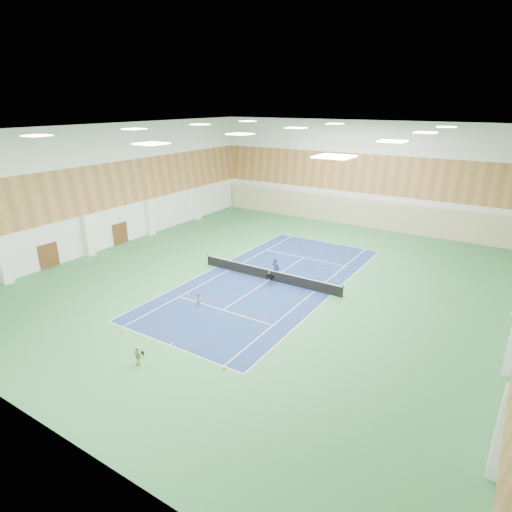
% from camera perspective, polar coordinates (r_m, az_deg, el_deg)
% --- Properties ---
extents(ground, '(40.00, 40.00, 0.00)m').
position_cam_1_polar(ground, '(35.47, 1.77, -3.23)').
color(ground, '#31733F').
rests_on(ground, ground).
extents(room_shell, '(36.00, 40.00, 12.00)m').
position_cam_1_polar(room_shell, '(33.56, 1.88, 6.22)').
color(room_shell, white).
rests_on(room_shell, ground).
extents(wood_cladding, '(36.00, 40.00, 8.00)m').
position_cam_1_polar(wood_cladding, '(33.15, 1.92, 9.58)').
color(wood_cladding, '#A8713E').
rests_on(wood_cladding, room_shell).
extents(ceiling_light_grid, '(21.40, 25.40, 0.06)m').
position_cam_1_polar(ceiling_light_grid, '(32.67, 2.00, 16.36)').
color(ceiling_light_grid, white).
rests_on(ceiling_light_grid, room_shell).
extents(court_surface, '(10.97, 23.77, 0.01)m').
position_cam_1_polar(court_surface, '(35.47, 1.77, -3.23)').
color(court_surface, navy).
rests_on(court_surface, ground).
extents(tennis_balls_scatter, '(10.57, 22.77, 0.07)m').
position_cam_1_polar(tennis_balls_scatter, '(35.45, 1.77, -3.16)').
color(tennis_balls_scatter, yellow).
rests_on(tennis_balls_scatter, ground).
extents(tennis_net, '(12.80, 0.10, 1.10)m').
position_cam_1_polar(tennis_net, '(35.26, 1.78, -2.41)').
color(tennis_net, black).
rests_on(tennis_net, ground).
extents(back_curtain, '(35.40, 0.16, 3.20)m').
position_cam_1_polar(back_curtain, '(52.10, 13.05, 5.72)').
color(back_curtain, '#C6B793').
rests_on(back_curtain, ground).
extents(door_left_a, '(0.08, 1.80, 2.20)m').
position_cam_1_polar(door_left_a, '(41.94, -25.89, 0.03)').
color(door_left_a, '#593319').
rests_on(door_left_a, ground).
extents(door_left_b, '(0.08, 1.80, 2.20)m').
position_cam_1_polar(door_left_b, '(46.31, -17.64, 2.88)').
color(door_left_b, '#593319').
rests_on(door_left_b, ground).
extents(coach, '(0.67, 0.44, 1.83)m').
position_cam_1_polar(coach, '(35.50, 2.60, -1.63)').
color(coach, navy).
rests_on(coach, ground).
extents(child_court, '(0.58, 0.53, 0.98)m').
position_cam_1_polar(child_court, '(31.25, -7.66, -5.79)').
color(child_court, '#9998A1').
rests_on(child_court, ground).
extents(child_apron, '(0.65, 0.30, 1.09)m').
position_cam_1_polar(child_apron, '(25.45, -15.54, -12.70)').
color(child_apron, tan).
rests_on(child_apron, ground).
extents(ball_cart, '(0.49, 0.49, 0.85)m').
position_cam_1_polar(ball_cart, '(34.42, 1.84, -3.22)').
color(ball_cart, black).
rests_on(ball_cart, ground).
extents(cone_svc_a, '(0.17, 0.17, 0.19)m').
position_cam_1_polar(cone_svc_a, '(33.09, -9.02, -5.09)').
color(cone_svc_a, orange).
rests_on(cone_svc_a, ground).
extents(cone_svc_b, '(0.22, 0.22, 0.24)m').
position_cam_1_polar(cone_svc_b, '(31.84, -6.07, -5.94)').
color(cone_svc_b, '#FF460D').
rests_on(cone_svc_b, ground).
extents(cone_svc_c, '(0.22, 0.22, 0.24)m').
position_cam_1_polar(cone_svc_c, '(29.91, -1.67, -7.62)').
color(cone_svc_c, '#E84D0C').
rests_on(cone_svc_c, ground).
extents(cone_svc_d, '(0.18, 0.18, 0.20)m').
position_cam_1_polar(cone_svc_d, '(29.38, 1.19, -8.21)').
color(cone_svc_d, '#F65C0C').
rests_on(cone_svc_d, ground).
extents(cone_base_a, '(0.20, 0.20, 0.22)m').
position_cam_1_polar(cone_base_a, '(29.02, -17.42, -9.58)').
color(cone_base_a, '#EB4B0C').
rests_on(cone_base_a, ground).
extents(cone_base_b, '(0.20, 0.20, 0.22)m').
position_cam_1_polar(cone_base_b, '(28.17, -12.68, -10.05)').
color(cone_base_b, orange).
rests_on(cone_base_b, ground).
extents(cone_base_c, '(0.21, 0.21, 0.24)m').
position_cam_1_polar(cone_base_c, '(26.51, -8.64, -11.79)').
color(cone_base_c, orange).
rests_on(cone_base_c, ground).
extents(cone_base_d, '(0.19, 0.19, 0.21)m').
position_cam_1_polar(cone_base_d, '(24.41, -4.28, -14.71)').
color(cone_base_d, '#E74E0C').
rests_on(cone_base_d, ground).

